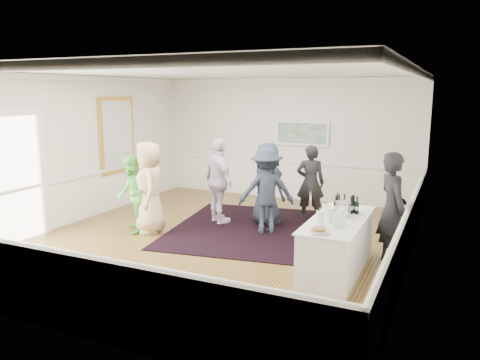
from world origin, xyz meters
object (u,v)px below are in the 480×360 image
at_px(guest_lilac, 219,181).
at_px(guest_tan, 149,187).
at_px(guest_green, 132,194).
at_px(guest_dark_b, 310,183).
at_px(guest_dark_a, 266,190).
at_px(ice_bucket, 343,210).
at_px(nut_bowl, 319,231).
at_px(bartender, 392,209).
at_px(serving_table, 337,245).
at_px(guest_navy, 267,184).

bearing_deg(guest_lilac, guest_tan, 87.78).
bearing_deg(guest_green, guest_dark_b, 88.69).
height_order(guest_green, guest_dark_a, guest_dark_a).
bearing_deg(ice_bucket, nut_bowl, -95.52).
height_order(ice_bucket, nut_bowl, ice_bucket).
relative_size(bartender, guest_tan, 1.01).
bearing_deg(guest_green, ice_bucket, 47.30).
height_order(serving_table, guest_tan, guest_tan).
bearing_deg(guest_lilac, serving_table, -173.53).
bearing_deg(guest_green, guest_dark_a, 74.45).
bearing_deg(guest_dark_a, guest_green, -5.64).
relative_size(guest_navy, ice_bucket, 6.85).
relative_size(serving_table, guest_lilac, 1.15).
xyz_separation_m(bartender, guest_lilac, (-3.75, 1.03, -0.01)).
height_order(serving_table, guest_dark_a, guest_dark_a).
bearing_deg(bartender, ice_bucket, 97.35).
relative_size(serving_table, nut_bowl, 7.95).
bearing_deg(guest_dark_b, guest_green, 24.54).
relative_size(bartender, guest_navy, 1.06).
bearing_deg(guest_dark_b, guest_tan, 25.88).
bearing_deg(guest_lilac, bartender, -159.04).
distance_m(guest_lilac, nut_bowl, 3.93).
height_order(bartender, nut_bowl, bartender).
relative_size(guest_green, nut_bowl, 5.92).
xyz_separation_m(guest_lilac, guest_navy, (1.00, 0.35, -0.04)).
xyz_separation_m(guest_tan, guest_dark_b, (2.71, 2.27, -0.09)).
relative_size(guest_dark_b, ice_bucket, 6.53).
distance_m(guest_dark_b, ice_bucket, 2.93).
relative_size(guest_tan, guest_lilac, 1.00).
distance_m(serving_table, nut_bowl, 1.00).
height_order(guest_tan, guest_green, guest_tan).
height_order(guest_lilac, ice_bucket, guest_lilac).
distance_m(serving_table, guest_green, 4.32).
distance_m(serving_table, guest_dark_b, 3.09).
xyz_separation_m(serving_table, nut_bowl, (-0.07, -0.88, 0.47)).
xyz_separation_m(guest_green, guest_dark_b, (3.02, 2.41, 0.05)).
bearing_deg(guest_navy, bartender, -178.68).
xyz_separation_m(guest_dark_a, guest_navy, (-0.21, 0.58, 0.01)).
height_order(guest_tan, guest_dark_b, guest_tan).
bearing_deg(ice_bucket, guest_dark_b, 116.34).
bearing_deg(nut_bowl, guest_dark_b, 108.08).
bearing_deg(ice_bucket, serving_table, -99.39).
bearing_deg(ice_bucket, guest_green, 177.25).
bearing_deg(serving_table, guest_dark_a, 140.48).
bearing_deg(serving_table, ice_bucket, 80.61).
relative_size(guest_lilac, ice_bucket, 7.17).
xyz_separation_m(bartender, guest_navy, (-2.75, 1.37, -0.06)).
relative_size(guest_lilac, nut_bowl, 6.89).
bearing_deg(ice_bucket, guest_dark_a, 144.13).
xyz_separation_m(bartender, nut_bowl, (-0.80, -1.58, -0.04)).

